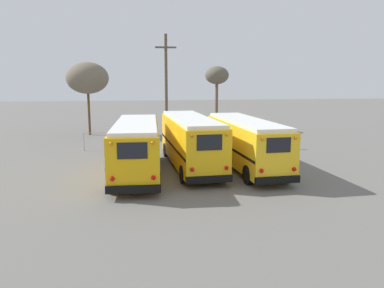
% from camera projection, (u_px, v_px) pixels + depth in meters
% --- Properties ---
extents(ground_plane, '(160.00, 160.00, 0.00)m').
position_uv_depth(ground_plane, '(193.00, 171.00, 22.71)').
color(ground_plane, '#66635E').
extents(school_bus_0, '(3.02, 9.88, 3.10)m').
position_uv_depth(school_bus_0, '(137.00, 146.00, 21.73)').
color(school_bus_0, '#EAAA0F').
rests_on(school_bus_0, ground).
extents(school_bus_1, '(2.83, 10.14, 3.21)m').
position_uv_depth(school_bus_1, '(190.00, 140.00, 23.51)').
color(school_bus_1, yellow).
rests_on(school_bus_1, ground).
extents(school_bus_2, '(2.75, 10.20, 3.07)m').
position_uv_depth(school_bus_2, '(245.00, 142.00, 23.39)').
color(school_bus_2, yellow).
rests_on(school_bus_2, ground).
extents(utility_pole, '(1.80, 0.26, 9.33)m').
position_uv_depth(utility_pole, '(166.00, 87.00, 32.26)').
color(utility_pole, brown).
rests_on(utility_pole, ground).
extents(bare_tree_0, '(4.14, 4.14, 7.23)m').
position_uv_depth(bare_tree_0, '(87.00, 78.00, 36.89)').
color(bare_tree_0, brown).
rests_on(bare_tree_0, ground).
extents(bare_tree_1, '(2.60, 2.60, 6.97)m').
position_uv_depth(bare_tree_1, '(217.00, 76.00, 40.81)').
color(bare_tree_1, brown).
rests_on(bare_tree_1, ground).
extents(fence_line, '(14.79, 0.06, 1.42)m').
position_uv_depth(fence_line, '(178.00, 136.00, 30.23)').
color(fence_line, '#939399').
rests_on(fence_line, ground).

